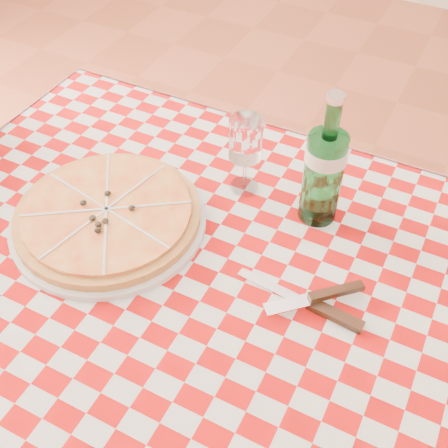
# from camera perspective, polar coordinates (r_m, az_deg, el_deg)

# --- Properties ---
(dining_table) EXTENTS (1.20, 0.80, 0.75)m
(dining_table) POSITION_cam_1_polar(r_m,az_deg,el_deg) (1.09, -0.49, -8.20)
(dining_table) COLOR brown
(dining_table) RESTS_ON ground
(tablecloth) EXTENTS (1.30, 0.90, 0.01)m
(tablecloth) POSITION_cam_1_polar(r_m,az_deg,el_deg) (1.01, -0.53, -5.07)
(tablecloth) COLOR #AD0B0A
(tablecloth) RESTS_ON dining_table
(pizza_plate) EXTENTS (0.45, 0.45, 0.05)m
(pizza_plate) POSITION_cam_1_polar(r_m,az_deg,el_deg) (1.10, -11.75, 0.96)
(pizza_plate) COLOR gold
(pizza_plate) RESTS_ON tablecloth
(water_bottle) EXTENTS (0.09, 0.09, 0.28)m
(water_bottle) POSITION_cam_1_polar(r_m,az_deg,el_deg) (1.03, 10.27, 6.39)
(water_bottle) COLOR #196529
(water_bottle) RESTS_ON tablecloth
(wine_glass) EXTENTS (0.07, 0.07, 0.17)m
(wine_glass) POSITION_cam_1_polar(r_m,az_deg,el_deg) (1.11, 2.17, 6.99)
(wine_glass) COLOR white
(wine_glass) RESTS_ON tablecloth
(cutlery) EXTENTS (0.31, 0.29, 0.03)m
(cutlery) POSITION_cam_1_polar(r_m,az_deg,el_deg) (0.97, 8.61, -7.65)
(cutlery) COLOR silver
(cutlery) RESTS_ON tablecloth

